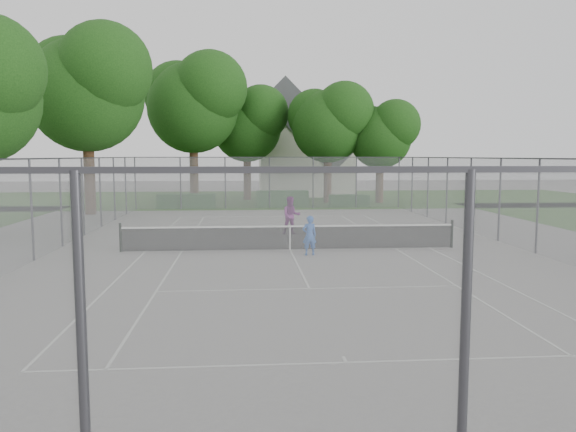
{
  "coord_description": "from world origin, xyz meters",
  "views": [
    {
      "loc": [
        -1.76,
        -21.24,
        3.61
      ],
      "look_at": [
        0.0,
        1.0,
        1.2
      ],
      "focal_mm": 35.0,
      "sensor_mm": 36.0,
      "label": 1
    }
  ],
  "objects": [
    {
      "name": "ground",
      "position": [
        0.0,
        0.0,
        0.0
      ],
      "size": [
        120.0,
        120.0,
        0.0
      ],
      "primitive_type": "plane",
      "color": "slate",
      "rests_on": "ground"
    },
    {
      "name": "grass_far",
      "position": [
        0.0,
        26.0,
        0.0
      ],
      "size": [
        60.0,
        20.0,
        0.0
      ],
      "primitive_type": "cube",
      "color": "#254C15",
      "rests_on": "ground"
    },
    {
      "name": "court_markings",
      "position": [
        0.0,
        0.0,
        0.01
      ],
      "size": [
        11.03,
        23.83,
        0.01
      ],
      "color": "beige",
      "rests_on": "ground"
    },
    {
      "name": "tennis_net",
      "position": [
        0.0,
        0.0,
        0.51
      ],
      "size": [
        12.87,
        0.1,
        1.1
      ],
      "color": "black",
      "rests_on": "ground"
    },
    {
      "name": "perimeter_fence",
      "position": [
        0.0,
        0.0,
        1.81
      ],
      "size": [
        18.08,
        34.08,
        3.52
      ],
      "color": "#38383D",
      "rests_on": "ground"
    },
    {
      "name": "tree_far_left",
      "position": [
        -5.42,
        21.92,
        7.77
      ],
      "size": [
        7.86,
        7.18,
        11.3
      ],
      "color": "#392214",
      "rests_on": "ground"
    },
    {
      "name": "tree_far_midleft",
      "position": [
        -1.38,
        24.88,
        6.34
      ],
      "size": [
        6.42,
        5.86,
        9.23
      ],
      "color": "#392214",
      "rests_on": "ground"
    },
    {
      "name": "tree_far_midright",
      "position": [
        4.77,
        21.49,
        6.28
      ],
      "size": [
        6.36,
        5.81,
        9.14
      ],
      "color": "#392214",
      "rests_on": "ground"
    },
    {
      "name": "tree_far_right",
      "position": [
        8.72,
        21.07,
        5.36
      ],
      "size": [
        5.44,
        4.96,
        7.81
      ],
      "color": "#392214",
      "rests_on": "ground"
    },
    {
      "name": "tree_side_back",
      "position": [
        -11.11,
        14.07,
        7.86
      ],
      "size": [
        7.96,
        7.27,
        11.44
      ],
      "color": "#392214",
      "rests_on": "ground"
    },
    {
      "name": "hedge_left",
      "position": [
        -5.69,
        17.73,
        0.49
      ],
      "size": [
        3.94,
        1.18,
        0.98
      ],
      "primitive_type": "cube",
      "color": "#1A4C18",
      "rests_on": "ground"
    },
    {
      "name": "hedge_mid",
      "position": [
        0.97,
        18.17,
        0.57
      ],
      "size": [
        3.63,
        1.04,
        1.14
      ],
      "primitive_type": "cube",
      "color": "#1A4C18",
      "rests_on": "ground"
    },
    {
      "name": "hedge_right",
      "position": [
        5.72,
        18.07,
        0.42
      ],
      "size": [
        2.79,
        1.02,
        0.84
      ],
      "primitive_type": "cube",
      "color": "#1A4C18",
      "rests_on": "ground"
    },
    {
      "name": "house",
      "position": [
        3.87,
        29.77,
        4.14
      ],
      "size": [
        8.27,
        6.41,
        10.3
      ],
      "color": "silver",
      "rests_on": "ground"
    },
    {
      "name": "girl_player",
      "position": [
        0.61,
        -1.2,
        0.72
      ],
      "size": [
        0.57,
        0.42,
        1.45
      ],
      "primitive_type": "imported",
      "rotation": [
        0.0,
        0.0,
        3.29
      ],
      "color": "blue",
      "rests_on": "ground"
    },
    {
      "name": "woman_player",
      "position": [
        0.4,
        4.22,
        0.87
      ],
      "size": [
        0.88,
        0.71,
        1.75
      ],
      "primitive_type": "imported",
      "rotation": [
        0.0,
        0.0,
        0.05
      ],
      "color": "#7D297B",
      "rests_on": "ground"
    }
  ]
}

